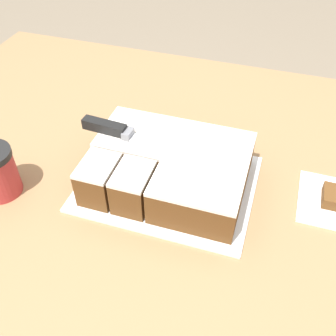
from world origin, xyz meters
TOP-DOWN VIEW (x-y plane):
  - countertop at (0.00, 0.00)m, footprint 1.40×1.10m
  - cake_board at (0.01, 0.01)m, footprint 0.35×0.27m
  - cake at (0.01, 0.01)m, footprint 0.31×0.23m
  - knife at (-0.10, 0.03)m, footprint 0.25×0.04m
  - paper_napkin at (0.33, 0.06)m, footprint 0.14×0.14m

SIDE VIEW (x-z plane):
  - countertop at x=0.00m, z-range 0.00..0.89m
  - cake_board at x=0.01m, z-range 0.89..0.89m
  - paper_napkin at x=0.33m, z-range 0.89..0.89m
  - cake at x=0.01m, z-range 0.89..0.97m
  - knife at x=-0.10m, z-range 0.97..0.99m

